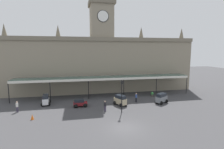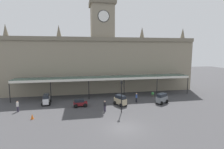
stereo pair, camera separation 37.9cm
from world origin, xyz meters
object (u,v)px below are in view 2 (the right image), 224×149
object	(u,v)px
pedestrian_crossing_forecourt	(105,106)
traffic_cone	(32,117)
pedestrian_near_entrance	(136,97)
planter_near_kerb	(153,94)
victorian_lamppost	(122,92)
car_grey_van	(162,99)
car_maroon_estate	(80,103)
car_beige_van	(120,101)
car_white_van	(46,100)
pedestrian_beside_cars	(18,106)

from	to	relation	value
pedestrian_crossing_forecourt	traffic_cone	size ratio (longest dim) A/B	2.27
pedestrian_near_entrance	planter_near_kerb	xyz separation A→B (m)	(4.44, 3.01, -0.42)
planter_near_kerb	pedestrian_near_entrance	bearing A→B (deg)	-145.83
pedestrian_near_entrance	pedestrian_crossing_forecourt	xyz separation A→B (m)	(-6.28, -3.66, 0.00)
victorian_lamppost	traffic_cone	world-z (taller)	victorian_lamppost
victorian_lamppost	car_grey_van	bearing A→B (deg)	21.65
car_grey_van	traffic_cone	xyz separation A→B (m)	(-20.68, -3.47, -0.44)
car_maroon_estate	traffic_cone	world-z (taller)	car_maroon_estate
pedestrian_near_entrance	traffic_cone	size ratio (longest dim) A/B	2.27
car_maroon_estate	victorian_lamppost	size ratio (longest dim) A/B	0.45
car_maroon_estate	car_grey_van	world-z (taller)	car_grey_van
pedestrian_crossing_forecourt	traffic_cone	distance (m)	10.29
pedestrian_near_entrance	pedestrian_crossing_forecourt	distance (m)	7.27
car_beige_van	car_white_van	bearing A→B (deg)	167.37
pedestrian_beside_cars	victorian_lamppost	xyz separation A→B (m)	(15.49, -3.32, 2.19)
car_beige_van	pedestrian_near_entrance	xyz separation A→B (m)	(3.27, 1.23, 0.10)
car_beige_van	pedestrian_crossing_forecourt	distance (m)	3.87
car_maroon_estate	pedestrian_beside_cars	xyz separation A→B (m)	(-9.41, -0.64, 0.34)
car_maroon_estate	pedestrian_crossing_forecourt	xyz separation A→B (m)	(3.71, -2.93, 0.34)
planter_near_kerb	car_beige_van	bearing A→B (deg)	-151.14
car_beige_van	car_maroon_estate	xyz separation A→B (m)	(-6.73, 0.50, -0.24)
car_white_van	victorian_lamppost	size ratio (longest dim) A/B	0.49
car_maroon_estate	pedestrian_crossing_forecourt	distance (m)	4.74
car_maroon_estate	car_grey_van	xyz separation A→B (m)	(14.20, -0.74, 0.24)
pedestrian_beside_cars	planter_near_kerb	xyz separation A→B (m)	(23.85, 4.39, -0.42)
car_white_van	pedestrian_near_entrance	xyz separation A→B (m)	(15.74, -1.56, 0.10)
victorian_lamppost	traffic_cone	xyz separation A→B (m)	(-12.56, -0.25, -2.73)
car_beige_van	car_maroon_estate	size ratio (longest dim) A/B	1.14
pedestrian_near_entrance	car_white_van	bearing A→B (deg)	174.34
victorian_lamppost	car_white_van	bearing A→B (deg)	152.16
traffic_cone	planter_near_kerb	distance (m)	22.38
car_grey_van	pedestrian_beside_cars	distance (m)	23.61
pedestrian_beside_cars	planter_near_kerb	world-z (taller)	pedestrian_beside_cars
traffic_cone	pedestrian_near_entrance	bearing A→B (deg)	16.70
car_beige_van	car_grey_van	size ratio (longest dim) A/B	1.00
car_maroon_estate	car_white_van	bearing A→B (deg)	158.25
pedestrian_beside_cars	victorian_lamppost	distance (m)	16.00
car_maroon_estate	traffic_cone	bearing A→B (deg)	-146.98
planter_near_kerb	car_grey_van	bearing A→B (deg)	-93.00
car_white_van	victorian_lamppost	xyz separation A→B (m)	(11.83, -6.25, 2.29)
traffic_cone	victorian_lamppost	bearing A→B (deg)	1.15
car_maroon_estate	car_white_van	world-z (taller)	car_white_van
pedestrian_crossing_forecourt	traffic_cone	xyz separation A→B (m)	(-10.19, -1.28, -0.54)
pedestrian_beside_cars	pedestrian_near_entrance	xyz separation A→B (m)	(19.40, 1.37, 0.00)
pedestrian_near_entrance	victorian_lamppost	world-z (taller)	victorian_lamppost
victorian_lamppost	car_beige_van	bearing A→B (deg)	79.49
car_maroon_estate	pedestrian_near_entrance	size ratio (longest dim) A/B	1.36
pedestrian_crossing_forecourt	planter_near_kerb	bearing A→B (deg)	31.90
car_maroon_estate	planter_near_kerb	distance (m)	14.91
car_beige_van	pedestrian_beside_cars	size ratio (longest dim) A/B	1.55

